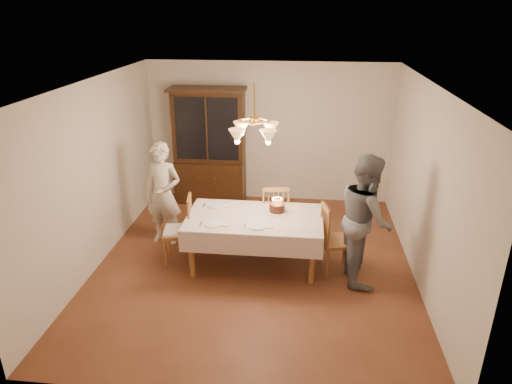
# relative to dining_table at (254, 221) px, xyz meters

# --- Properties ---
(ground) EXTENTS (5.00, 5.00, 0.00)m
(ground) POSITION_rel_dining_table_xyz_m (0.00, 0.00, -0.68)
(ground) COLOR #592C19
(ground) RESTS_ON ground
(room_shell) EXTENTS (5.00, 5.00, 5.00)m
(room_shell) POSITION_rel_dining_table_xyz_m (0.00, 0.00, 0.90)
(room_shell) COLOR white
(room_shell) RESTS_ON ground
(dining_table) EXTENTS (1.90, 1.10, 0.76)m
(dining_table) POSITION_rel_dining_table_xyz_m (0.00, 0.00, 0.00)
(dining_table) COLOR brown
(dining_table) RESTS_ON ground
(china_hutch) EXTENTS (1.38, 0.54, 2.16)m
(china_hutch) POSITION_rel_dining_table_xyz_m (-1.09, 2.25, 0.36)
(china_hutch) COLOR black
(china_hutch) RESTS_ON ground
(chair_far_side) EXTENTS (0.49, 0.48, 1.00)m
(chair_far_side) POSITION_rel_dining_table_xyz_m (0.24, 0.70, -0.24)
(chair_far_side) COLOR brown
(chair_far_side) RESTS_ON ground
(chair_left_end) EXTENTS (0.48, 0.50, 1.00)m
(chair_left_end) POSITION_rel_dining_table_xyz_m (-1.11, -0.00, -0.23)
(chair_left_end) COLOR brown
(chair_left_end) RESTS_ON ground
(chair_right_end) EXTENTS (0.51, 0.52, 1.00)m
(chair_right_end) POSITION_rel_dining_table_xyz_m (1.15, -0.04, -0.24)
(chair_right_end) COLOR brown
(chair_right_end) RESTS_ON ground
(elderly_woman) EXTENTS (0.64, 0.47, 1.62)m
(elderly_woman) POSITION_rel_dining_table_xyz_m (-1.48, 0.55, 0.13)
(elderly_woman) COLOR beige
(elderly_woman) RESTS_ON ground
(adult_in_grey) EXTENTS (0.76, 0.93, 1.78)m
(adult_in_grey) POSITION_rel_dining_table_xyz_m (1.50, -0.18, 0.20)
(adult_in_grey) COLOR slate
(adult_in_grey) RESTS_ON ground
(birthday_cake) EXTENTS (0.30, 0.30, 0.22)m
(birthday_cake) POSITION_rel_dining_table_xyz_m (0.30, 0.18, 0.14)
(birthday_cake) COLOR white
(birthday_cake) RESTS_ON dining_table
(place_setting_near_left) EXTENTS (0.38, 0.24, 0.02)m
(place_setting_near_left) POSITION_rel_dining_table_xyz_m (-0.52, -0.30, 0.08)
(place_setting_near_left) COLOR white
(place_setting_near_left) RESTS_ON dining_table
(place_setting_near_right) EXTENTS (0.40, 0.25, 0.02)m
(place_setting_near_right) POSITION_rel_dining_table_xyz_m (0.08, -0.30, 0.08)
(place_setting_near_right) COLOR white
(place_setting_near_right) RESTS_ON dining_table
(place_setting_far_left) EXTENTS (0.39, 0.24, 0.02)m
(place_setting_far_left) POSITION_rel_dining_table_xyz_m (-0.61, 0.31, 0.08)
(place_setting_far_left) COLOR white
(place_setting_far_left) RESTS_ON dining_table
(chandelier) EXTENTS (0.62, 0.62, 0.73)m
(chandelier) POSITION_rel_dining_table_xyz_m (-0.00, -0.00, 1.29)
(chandelier) COLOR #BF8C3F
(chandelier) RESTS_ON ground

